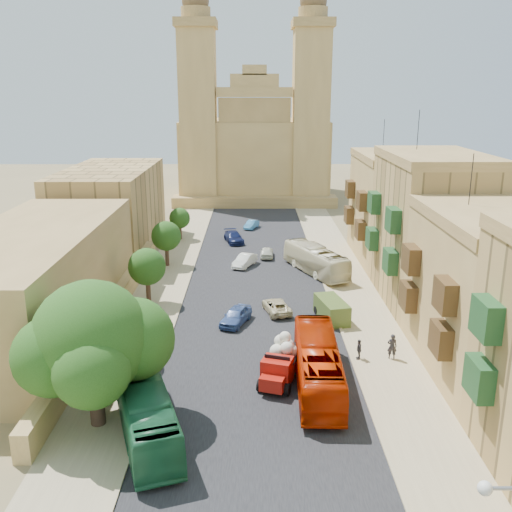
{
  "coord_description": "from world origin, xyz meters",
  "views": [
    {
      "loc": [
        -0.28,
        -25.87,
        19.0
      ],
      "look_at": [
        0.0,
        26.0,
        4.0
      ],
      "focal_mm": 40.0,
      "sensor_mm": 36.0,
      "label": 1
    }
  ],
  "objects_px": {
    "car_dkblue": "(234,237)",
    "pedestrian_c": "(359,349)",
    "olive_pickup": "(332,310)",
    "car_blue_a": "(236,316)",
    "car_blue_b": "(251,225)",
    "pedestrian_a": "(392,346)",
    "street_tree_d": "(180,218)",
    "bus_green_north": "(145,409)",
    "car_white_b": "(267,252)",
    "car_white_a": "(245,261)",
    "church": "(254,146)",
    "bus_red_east": "(318,365)",
    "street_tree_a": "(117,318)",
    "street_tree_c": "(166,236)",
    "red_truck": "(282,360)",
    "ficus_tree": "(93,342)",
    "bus_cream_east": "(316,260)",
    "car_cream": "(277,306)",
    "street_tree_b": "(147,267)"
  },
  "relations": [
    {
      "from": "street_tree_b",
      "to": "car_blue_b",
      "type": "relative_size",
      "value": 1.52
    },
    {
      "from": "street_tree_d",
      "to": "car_blue_b",
      "type": "height_order",
      "value": "street_tree_d"
    },
    {
      "from": "street_tree_a",
      "to": "car_white_b",
      "type": "distance_m",
      "value": 29.73
    },
    {
      "from": "car_white_b",
      "to": "ficus_tree",
      "type": "bearing_deg",
      "value": 75.58
    },
    {
      "from": "street_tree_d",
      "to": "bus_green_north",
      "type": "xyz_separation_m",
      "value": [
        3.5,
        -44.94,
        -1.3
      ]
    },
    {
      "from": "church",
      "to": "car_white_a",
      "type": "relative_size",
      "value": 8.83
    },
    {
      "from": "bus_green_north",
      "to": "pedestrian_c",
      "type": "bearing_deg",
      "value": 15.39
    },
    {
      "from": "red_truck",
      "to": "car_dkblue",
      "type": "distance_m",
      "value": 37.15
    },
    {
      "from": "car_blue_a",
      "to": "car_blue_b",
      "type": "xyz_separation_m",
      "value": [
        1.25,
        35.06,
        -0.15
      ]
    },
    {
      "from": "bus_green_north",
      "to": "car_blue_b",
      "type": "bearing_deg",
      "value": 64.99
    },
    {
      "from": "church",
      "to": "olive_pickup",
      "type": "xyz_separation_m",
      "value": [
        6.5,
        -58.61,
        -8.64
      ]
    },
    {
      "from": "street_tree_c",
      "to": "red_truck",
      "type": "relative_size",
      "value": 0.9
    },
    {
      "from": "pedestrian_a",
      "to": "car_cream",
      "type": "bearing_deg",
      "value": -42.3
    },
    {
      "from": "ficus_tree",
      "to": "bus_cream_east",
      "type": "height_order",
      "value": "ficus_tree"
    },
    {
      "from": "street_tree_d",
      "to": "olive_pickup",
      "type": "bearing_deg",
      "value": -59.49
    },
    {
      "from": "red_truck",
      "to": "pedestrian_a",
      "type": "relative_size",
      "value": 2.95
    },
    {
      "from": "street_tree_c",
      "to": "bus_red_east",
      "type": "bearing_deg",
      "value": -63.14
    },
    {
      "from": "street_tree_d",
      "to": "red_truck",
      "type": "bearing_deg",
      "value": -73.18
    },
    {
      "from": "car_blue_b",
      "to": "pedestrian_a",
      "type": "bearing_deg",
      "value": -55.73
    },
    {
      "from": "car_blue_b",
      "to": "pedestrian_c",
      "type": "relative_size",
      "value": 2.24
    },
    {
      "from": "olive_pickup",
      "to": "car_white_a",
      "type": "distance_m",
      "value": 17.46
    },
    {
      "from": "church",
      "to": "ficus_tree",
      "type": "xyz_separation_m",
      "value": [
        -9.42,
        -74.61,
        -4.27
      ]
    },
    {
      "from": "street_tree_c",
      "to": "car_white_a",
      "type": "height_order",
      "value": "street_tree_c"
    },
    {
      "from": "street_tree_a",
      "to": "car_dkblue",
      "type": "bearing_deg",
      "value": 78.13
    },
    {
      "from": "olive_pickup",
      "to": "car_dkblue",
      "type": "relative_size",
      "value": 0.96
    },
    {
      "from": "olive_pickup",
      "to": "church",
      "type": "bearing_deg",
      "value": 96.33
    },
    {
      "from": "street_tree_d",
      "to": "car_blue_a",
      "type": "xyz_separation_m",
      "value": [
        8.25,
        -28.88,
        -2.12
      ]
    },
    {
      "from": "street_tree_d",
      "to": "car_white_a",
      "type": "relative_size",
      "value": 1.03
    },
    {
      "from": "bus_red_east",
      "to": "pedestrian_c",
      "type": "xyz_separation_m",
      "value": [
        3.5,
        4.05,
        -0.82
      ]
    },
    {
      "from": "street_tree_a",
      "to": "pedestrian_c",
      "type": "height_order",
      "value": "street_tree_a"
    },
    {
      "from": "red_truck",
      "to": "bus_red_east",
      "type": "xyz_separation_m",
      "value": [
        2.33,
        -1.05,
        0.21
      ]
    },
    {
      "from": "car_blue_a",
      "to": "pedestrian_c",
      "type": "distance_m",
      "value": 11.43
    },
    {
      "from": "street_tree_a",
      "to": "pedestrian_c",
      "type": "xyz_separation_m",
      "value": [
        17.5,
        0.4,
        -2.7
      ]
    },
    {
      "from": "church",
      "to": "pedestrian_c",
      "type": "bearing_deg",
      "value": -83.54
    },
    {
      "from": "street_tree_b",
      "to": "street_tree_d",
      "type": "relative_size",
      "value": 1.25
    },
    {
      "from": "car_white_a",
      "to": "bus_green_north",
      "type": "bearing_deg",
      "value": -75.84
    },
    {
      "from": "car_blue_a",
      "to": "car_white_b",
      "type": "xyz_separation_m",
      "value": [
        3.1,
        20.22,
        -0.09
      ]
    },
    {
      "from": "olive_pickup",
      "to": "pedestrian_c",
      "type": "relative_size",
      "value": 2.99
    },
    {
      "from": "car_blue_a",
      "to": "bus_green_north",
      "type": "bearing_deg",
      "value": -85.88
    },
    {
      "from": "bus_green_north",
      "to": "car_blue_b",
      "type": "distance_m",
      "value": 51.47
    },
    {
      "from": "bus_red_east",
      "to": "pedestrian_c",
      "type": "relative_size",
      "value": 7.38
    },
    {
      "from": "car_dkblue",
      "to": "pedestrian_a",
      "type": "bearing_deg",
      "value": -83.55
    },
    {
      "from": "car_dkblue",
      "to": "pedestrian_c",
      "type": "relative_size",
      "value": 3.12
    },
    {
      "from": "car_white_a",
      "to": "pedestrian_c",
      "type": "xyz_separation_m",
      "value": [
        8.73,
        -23.26,
        0.1
      ]
    },
    {
      "from": "car_white_a",
      "to": "bus_red_east",
      "type": "bearing_deg",
      "value": -55.81
    },
    {
      "from": "bus_green_north",
      "to": "street_tree_d",
      "type": "bearing_deg",
      "value": 76.13
    },
    {
      "from": "bus_green_north",
      "to": "pedestrian_a",
      "type": "distance_m",
      "value": 18.95
    },
    {
      "from": "street_tree_a",
      "to": "bus_red_east",
      "type": "bearing_deg",
      "value": -14.59
    },
    {
      "from": "street_tree_d",
      "to": "pedestrian_a",
      "type": "distance_m",
      "value": 40.8
    },
    {
      "from": "street_tree_c",
      "to": "pedestrian_c",
      "type": "xyz_separation_m",
      "value": [
        17.5,
        -23.6,
        -2.66
      ]
    }
  ]
}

